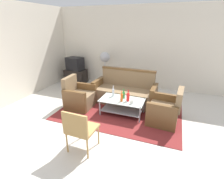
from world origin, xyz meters
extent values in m
plane|color=beige|center=(0.00, 0.00, 0.00)|extent=(14.00, 14.00, 0.00)
cube|color=silver|center=(0.00, 3.06, 1.40)|extent=(6.52, 0.12, 2.80)
cube|color=maroon|center=(-0.10, 0.82, 0.01)|extent=(3.12, 2.04, 0.01)
cube|color=#7F6647|center=(-0.14, 1.39, 0.22)|extent=(1.62, 0.75, 0.42)
cube|color=#7F6647|center=(-0.13, 1.71, 0.67)|extent=(1.60, 0.19, 0.48)
cube|color=brown|center=(0.70, 1.37, 0.32)|extent=(0.14, 0.70, 0.62)
cube|color=brown|center=(-0.98, 1.42, 0.32)|extent=(0.14, 0.70, 0.62)
cube|color=brown|center=(-0.13, 1.71, 0.94)|extent=(1.64, 0.15, 0.06)
cube|color=#7F6647|center=(-1.21, 0.73, 0.21)|extent=(0.68, 0.62, 0.40)
cube|color=#7F6647|center=(-1.52, 0.72, 0.64)|extent=(0.14, 0.60, 0.45)
cube|color=brown|center=(-1.22, 1.06, 0.30)|extent=(0.66, 0.12, 0.58)
cube|color=brown|center=(-1.19, 0.40, 0.30)|extent=(0.66, 0.12, 0.58)
cube|color=#7F6647|center=(1.02, 0.73, 0.21)|extent=(0.70, 0.65, 0.40)
cube|color=#7F6647|center=(1.32, 0.70, 0.64)|extent=(0.16, 0.61, 0.45)
cube|color=brown|center=(0.99, 0.40, 0.30)|extent=(0.67, 0.15, 0.58)
cube|color=brown|center=(1.04, 1.05, 0.30)|extent=(0.67, 0.15, 0.58)
cube|color=silver|center=(0.00, 0.74, 0.40)|extent=(1.10, 0.60, 0.02)
cube|color=#9E9EA5|center=(0.00, 0.74, 0.13)|extent=(1.00, 0.52, 0.02)
cylinder|color=#9E9EA5|center=(-0.51, 1.00, 0.21)|extent=(0.04, 0.04, 0.40)
cylinder|color=#9E9EA5|center=(0.51, 1.00, 0.21)|extent=(0.04, 0.04, 0.40)
cylinder|color=#9E9EA5|center=(-0.51, 0.48, 0.21)|extent=(0.04, 0.04, 0.40)
cylinder|color=#9E9EA5|center=(0.51, 0.48, 0.21)|extent=(0.04, 0.04, 0.40)
cylinder|color=#2D8C38|center=(0.01, 0.83, 0.50)|extent=(0.07, 0.07, 0.17)
cylinder|color=#2D8C38|center=(0.01, 0.83, 0.62)|extent=(0.02, 0.02, 0.07)
cylinder|color=#D85919|center=(0.02, 0.64, 0.50)|extent=(0.06, 0.06, 0.18)
cylinder|color=#D85919|center=(0.02, 0.64, 0.63)|extent=(0.02, 0.02, 0.08)
cylinder|color=red|center=(0.16, 0.71, 0.51)|extent=(0.08, 0.08, 0.20)
cylinder|color=red|center=(0.16, 0.71, 0.65)|extent=(0.03, 0.03, 0.08)
cylinder|color=silver|center=(-0.28, 0.85, 0.51)|extent=(0.06, 0.06, 0.20)
cylinder|color=silver|center=(-0.28, 0.85, 0.66)|extent=(0.02, 0.02, 0.09)
cylinder|color=silver|center=(0.28, 0.60, 0.46)|extent=(0.08, 0.08, 0.10)
cube|color=black|center=(-2.48, 2.55, 0.26)|extent=(0.80, 0.50, 0.52)
cube|color=black|center=(-2.48, 2.55, 0.76)|extent=(0.66, 0.53, 0.48)
cube|color=black|center=(-2.45, 2.77, 0.76)|extent=(0.50, 0.09, 0.36)
cylinder|color=#2D2D33|center=(-1.24, 2.60, 0.01)|extent=(0.32, 0.32, 0.03)
cylinder|color=#B2B2B7|center=(-1.24, 2.60, 0.51)|extent=(0.03, 0.03, 0.95)
sphere|color=#B2B2B7|center=(-1.24, 2.60, 1.09)|extent=(0.36, 0.36, 0.36)
cube|color=#AD844C|center=(-0.29, -0.75, 0.42)|extent=(0.49, 0.49, 0.04)
cube|color=#AD844C|center=(-0.29, -0.97, 0.64)|extent=(0.48, 0.05, 0.40)
cylinder|color=#AD844C|center=(-0.49, -0.53, 0.21)|extent=(0.03, 0.03, 0.42)
cylinder|color=#AD844C|center=(-0.07, -0.54, 0.21)|extent=(0.03, 0.03, 0.42)
cylinder|color=#AD844C|center=(-0.50, -0.95, 0.21)|extent=(0.03, 0.03, 0.42)
cylinder|color=#AD844C|center=(-0.08, -0.96, 0.21)|extent=(0.03, 0.03, 0.42)
camera|label=1|loc=(1.13, -3.00, 2.19)|focal=27.21mm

